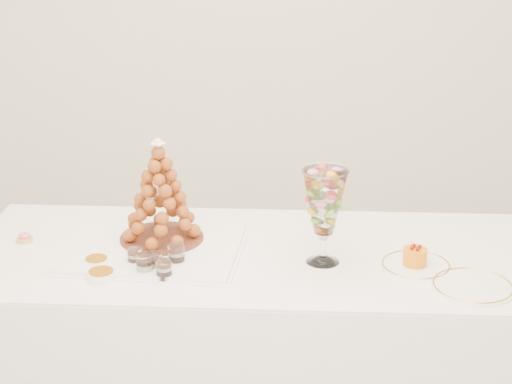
{
  "coord_description": "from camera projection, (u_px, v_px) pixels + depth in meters",
  "views": [
    {
      "loc": [
        0.08,
        -2.66,
        2.07
      ],
      "look_at": [
        0.05,
        0.22,
        0.98
      ],
      "focal_mm": 60.0,
      "sensor_mm": 36.0,
      "label": 1
    }
  ],
  "objects": [
    {
      "name": "mousse_cake",
      "position": [
        415.0,
        256.0,
        2.91
      ],
      "size": [
        0.08,
        0.08,
        0.07
      ],
      "color": "orange",
      "rests_on": "cake_plate"
    },
    {
      "name": "verrine_c",
      "position": [
        176.0,
        256.0,
        2.92
      ],
      "size": [
        0.06,
        0.06,
        0.08
      ],
      "primitive_type": "cylinder",
      "rotation": [
        0.0,
        0.0,
        -0.09
      ],
      "color": "white",
      "rests_on": "buffet_table"
    },
    {
      "name": "verrine_a",
      "position": [
        135.0,
        257.0,
        2.92
      ],
      "size": [
        0.06,
        0.06,
        0.07
      ],
      "primitive_type": "cylinder",
      "rotation": [
        0.0,
        0.0,
        0.16
      ],
      "color": "white",
      "rests_on": "buffet_table"
    },
    {
      "name": "lace_tray",
      "position": [
        151.0,
        249.0,
        3.04
      ],
      "size": [
        0.67,
        0.53,
        0.02
      ],
      "primitive_type": "cube",
      "rotation": [
        0.0,
        0.0,
        -0.12
      ],
      "color": "white",
      "rests_on": "buffet_table"
    },
    {
      "name": "verrine_d",
      "position": [
        144.0,
        265.0,
        2.85
      ],
      "size": [
        0.07,
        0.07,
        0.08
      ],
      "primitive_type": "cylinder",
      "rotation": [
        0.0,
        0.0,
        -0.29
      ],
      "color": "white",
      "rests_on": "buffet_table"
    },
    {
      "name": "cake_plate",
      "position": [
        416.0,
        266.0,
        2.92
      ],
      "size": [
        0.24,
        0.24,
        0.01
      ],
      "primitive_type": "cylinder",
      "color": "white",
      "rests_on": "buffet_table"
    },
    {
      "name": "verrine_b",
      "position": [
        156.0,
        262.0,
        2.88
      ],
      "size": [
        0.05,
        0.05,
        0.07
      ],
      "primitive_type": "cylinder",
      "rotation": [
        0.0,
        0.0,
        0.02
      ],
      "color": "white",
      "rests_on": "buffet_table"
    },
    {
      "name": "macaron_vase",
      "position": [
        324.0,
        203.0,
        2.89
      ],
      "size": [
        0.15,
        0.15,
        0.33
      ],
      "color": "white",
      "rests_on": "buffet_table"
    },
    {
      "name": "pink_tart",
      "position": [
        25.0,
        238.0,
        3.12
      ],
      "size": [
        0.06,
        0.06,
        0.04
      ],
      "color": "tan",
      "rests_on": "buffet_table"
    },
    {
      "name": "ramekin_back",
      "position": [
        97.0,
        262.0,
        2.93
      ],
      "size": [
        0.08,
        0.08,
        0.03
      ],
      "primitive_type": "cylinder",
      "color": "white",
      "rests_on": "buffet_table"
    },
    {
      "name": "buffet_table",
      "position": [
        260.0,
        350.0,
        3.17
      ],
      "size": [
        2.12,
        0.92,
        0.79
      ],
      "rotation": [
        0.0,
        0.0,
        -0.04
      ],
      "color": "white",
      "rests_on": "ground"
    },
    {
      "name": "ramekin_front",
      "position": [
        101.0,
        276.0,
        2.83
      ],
      "size": [
        0.09,
        0.09,
        0.03
      ],
      "primitive_type": "cylinder",
      "color": "white",
      "rests_on": "buffet_table"
    },
    {
      "name": "spare_plate",
      "position": [
        473.0,
        287.0,
        2.77
      ],
      "size": [
        0.27,
        0.27,
        0.01
      ],
      "primitive_type": "cylinder",
      "color": "white",
      "rests_on": "buffet_table"
    },
    {
      "name": "croquembouche",
      "position": [
        160.0,
        191.0,
        3.03
      ],
      "size": [
        0.3,
        0.3,
        0.38
      ],
      "rotation": [
        0.0,
        0.0,
        -0.18
      ],
      "color": "maroon",
      "rests_on": "lace_tray"
    },
    {
      "name": "verrine_e",
      "position": [
        164.0,
        270.0,
        2.82
      ],
      "size": [
        0.07,
        0.07,
        0.07
      ],
      "primitive_type": "cylinder",
      "rotation": [
        0.0,
        0.0,
        0.32
      ],
      "color": "white",
      "rests_on": "buffet_table"
    }
  ]
}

